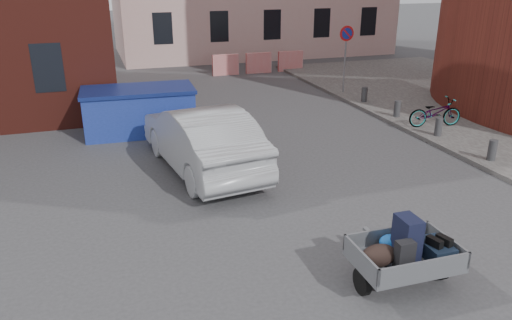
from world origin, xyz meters
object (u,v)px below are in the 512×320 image
object	(u,v)px
dumpster	(139,110)
silver_car	(202,138)
trailer	(404,253)
bicycle	(435,112)

from	to	relation	value
dumpster	silver_car	xyz separation A→B (m)	(1.18, -3.63, 0.11)
trailer	silver_car	world-z (taller)	silver_car
trailer	dumpster	xyz separation A→B (m)	(-3.09, 9.66, 0.11)
trailer	silver_car	xyz separation A→B (m)	(-1.92, 6.03, 0.22)
dumpster	silver_car	world-z (taller)	silver_car
trailer	bicycle	bearing A→B (deg)	50.92
silver_car	dumpster	bearing A→B (deg)	-79.76
trailer	bicycle	size ratio (longest dim) A/B	1.04
silver_car	bicycle	world-z (taller)	silver_car
silver_car	trailer	bearing A→B (deg)	99.90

